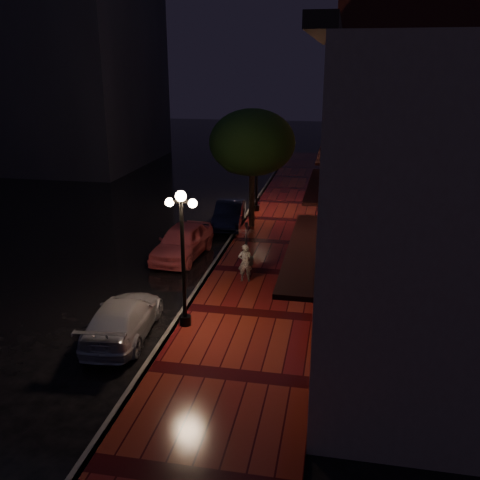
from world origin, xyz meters
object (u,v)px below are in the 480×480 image
Objects in this scene: streetlamp_far at (257,167)px; silver_car at (123,318)px; streetlamp_near at (183,251)px; street_tree at (252,145)px; woman_with_umbrella at (245,247)px; pink_car at (183,241)px; navy_car at (229,214)px; parking_meter at (246,234)px.

streetlamp_far reaches higher than silver_car.
streetlamp_near reaches higher than silver_car.
street_tree is 1.38× the size of silver_car.
streetlamp_near is 2.75m from silver_car.
woman_with_umbrella is at bearing -127.04° from silver_car.
silver_car is at bearing -83.59° from pink_car.
street_tree is 1.36× the size of pink_car.
streetlamp_far is 8.15m from pink_car.
parking_meter is at bearing -73.25° from navy_car.
streetlamp_far is at bearing 65.84° from navy_car.
pink_car is (-1.96, 6.31, -1.87)m from streetlamp_near.
streetlamp_far is at bearing 80.19° from pink_car.
navy_car is at bearing 111.16° from parking_meter.
street_tree is (0.26, -3.01, 1.64)m from streetlamp_far.
navy_car is at bearing -109.13° from streetlamp_far.
navy_car is (1.01, 4.95, -0.08)m from pink_car.
streetlamp_far reaches higher than parking_meter.
street_tree reaches higher than parking_meter.
pink_car is at bearing -106.55° from navy_car.
streetlamp_near is at bearing -90.20° from navy_car.
streetlamp_near is at bearing -160.16° from silver_car.
street_tree is 1.49× the size of navy_car.
pink_car is 2.09× the size of woman_with_umbrella.
streetlamp_far is 1.11× the size of navy_car.
navy_car is (-1.21, 0.27, -3.60)m from street_tree.
woman_with_umbrella is (3.17, -2.42, 0.77)m from pink_car.
silver_car is at bearing -155.10° from streetlamp_near.
street_tree is 3.81m from navy_car.
streetlamp_far is 6.98m from parking_meter.
pink_car is 2.78m from parking_meter.
silver_car is 2.05× the size of woman_with_umbrella.
streetlamp_near is 1.11× the size of navy_car.
silver_car is 5.60m from woman_with_umbrella.
streetlamp_near is at bearing 68.68° from woman_with_umbrella.
streetlamp_near is at bearing -68.26° from pink_car.
woman_with_umbrella is (2.16, -7.37, 0.86)m from navy_car.
navy_car is at bearing 167.38° from street_tree.
parking_meter is (0.65, 7.26, -1.67)m from streetlamp_near.
street_tree is 5.01m from parking_meter.
streetlamp_near is at bearing -90.00° from streetlamp_far.
street_tree is at bearing 95.37° from parking_meter.
navy_car is 1.91× the size of woman_with_umbrella.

